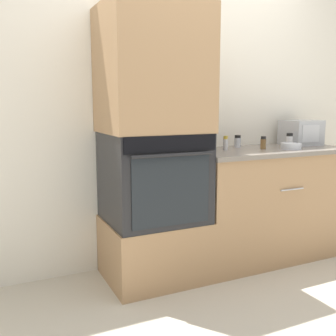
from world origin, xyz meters
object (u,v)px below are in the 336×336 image
Objects in this scene: bowl at (291,146)px; condiment_jar_near at (289,140)px; wall_oven at (154,177)px; knife_block at (201,136)px; condiment_jar_back at (263,143)px; condiment_jar_far at (225,143)px; microwave at (301,133)px; condiment_jar_mid at (238,141)px.

condiment_jar_near is (0.11, 0.15, 0.03)m from bowl.
knife_block is (0.48, 0.16, 0.26)m from wall_oven.
condiment_jar_back is at bearing -174.88° from condiment_jar_near.
wall_oven is at bearing -161.86° from knife_block.
knife_block is 2.29× the size of condiment_jar_far.
condiment_jar_near is at bearing -9.34° from knife_block.
knife_block is 2.20× the size of condiment_jar_near.
wall_oven is at bearing -175.59° from microwave.
condiment_jar_far is at bearing -148.65° from condiment_jar_mid.
microwave is 0.23m from condiment_jar_near.
microwave reaches higher than condiment_jar_back.
condiment_jar_far is at bearing -176.16° from microwave.
wall_oven is at bearing 179.95° from condiment_jar_back.
wall_oven reaches higher than bowl.
condiment_jar_mid is 0.22m from condiment_jar_back.
condiment_jar_mid is (0.37, 0.03, -0.06)m from knife_block.
condiment_jar_near is (1.27, 0.03, 0.21)m from wall_oven.
condiment_jar_far is (-0.84, -0.06, -0.06)m from microwave.
wall_oven reaches higher than condiment_jar_far.
condiment_jar_back is at bearing -55.86° from condiment_jar_mid.
condiment_jar_mid is 1.01× the size of condiment_jar_back.
knife_block is at bearing 18.14° from wall_oven.
condiment_jar_far reaches higher than condiment_jar_mid.
knife_block reaches higher than condiment_jar_far.
condiment_jar_mid is at bearing 12.09° from wall_oven.
wall_oven reaches higher than condiment_jar_mid.
bowl is at bearing -5.94° from wall_oven.
condiment_jar_near is 0.45m from condiment_jar_mid.
microwave is at bearing 12.71° from condiment_jar_back.
wall_oven is 2.22× the size of microwave.
condiment_jar_near is at bearing -2.92° from condiment_jar_far.
condiment_jar_mid is (-0.31, 0.30, 0.03)m from bowl.
microwave is 1.87× the size of bowl.
condiment_jar_near is at bearing -20.19° from condiment_jar_mid.
knife_block is 2.51× the size of condiment_jar_back.
microwave is 3.00× the size of condiment_jar_back.
condiment_jar_near is (0.80, -0.13, -0.05)m from knife_block.
wall_oven is at bearing -178.83° from condiment_jar_near.
microwave is at bearing 35.83° from bowl.
wall_oven is 1.18m from bowl.
bowl is at bearing -22.19° from knife_block.
condiment_jar_mid is (-0.42, 0.16, -0.01)m from condiment_jar_near.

